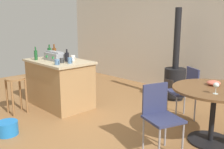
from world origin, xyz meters
TOP-DOWN VIEW (x-y plane):
  - ground_plane at (0.00, 0.00)m, footprint 8.80×8.80m
  - back_wall at (0.00, 2.78)m, footprint 8.00×0.10m
  - kitchen_island at (-1.16, 0.18)m, footprint 1.33×0.83m
  - wooden_stool at (-1.33, -0.61)m, footprint 0.33×0.33m
  - dining_table at (1.59, 0.84)m, footprint 1.10×1.10m
  - folding_chair_near at (1.25, 0.09)m, footprint 0.51×0.51m
  - folding_chair_left at (0.89, 1.33)m, footprint 0.55×0.55m
  - wood_stove at (0.19, 2.14)m, footprint 0.44×0.45m
  - toolbox at (-1.21, 0.14)m, footprint 0.44×0.23m
  - bottle_0 at (-0.92, 0.22)m, footprint 0.08×0.08m
  - bottle_1 at (-1.45, 0.27)m, footprint 0.08×0.08m
  - bottle_2 at (-1.51, -0.10)m, footprint 0.06×0.06m
  - bottle_3 at (-1.71, 0.31)m, footprint 0.08×0.08m
  - cup_0 at (-0.86, 0.07)m, footprint 0.12×0.08m
  - cup_1 at (-1.57, 0.16)m, footprint 0.12×0.09m
  - cup_2 at (-0.72, 0.15)m, footprint 0.12×0.08m
  - cup_3 at (-0.98, 0.39)m, footprint 0.12×0.09m
  - cup_4 at (-0.76, -0.09)m, footprint 0.12×0.09m
  - wine_glass at (1.70, 0.58)m, footprint 0.07×0.07m
  - serving_bowl at (1.51, 0.96)m, footprint 0.18×0.18m
  - plastic_bucket at (-0.58, -1.09)m, footprint 0.30×0.30m

SIDE VIEW (x-z plane):
  - ground_plane at x=0.00m, z-range 0.00..0.00m
  - plastic_bucket at x=-0.58m, z-range 0.00..0.20m
  - kitchen_island at x=-1.16m, z-range 0.00..0.90m
  - wood_stove at x=0.19m, z-range -0.47..1.42m
  - wooden_stool at x=-1.33m, z-range 0.15..0.80m
  - folding_chair_left at x=0.89m, z-range 0.08..0.95m
  - folding_chair_near at x=1.25m, z-range 0.08..0.96m
  - dining_table at x=1.59m, z-range 0.21..0.97m
  - serving_bowl at x=1.51m, z-range 0.77..0.84m
  - wine_glass at x=1.70m, z-range 0.80..0.94m
  - cup_0 at x=-0.86m, z-range 0.89..0.98m
  - cup_4 at x=-0.76m, z-range 0.89..0.99m
  - cup_3 at x=-0.98m, z-range 0.89..0.99m
  - cup_2 at x=-0.72m, z-range 0.89..1.00m
  - cup_1 at x=-1.57m, z-range 0.89..1.00m
  - toolbox at x=-1.21m, z-range 0.89..1.06m
  - bottle_0 at x=-0.92m, z-range 0.87..1.10m
  - bottle_3 at x=-1.71m, z-range 0.87..1.12m
  - bottle_2 at x=-1.51m, z-range 0.87..1.12m
  - bottle_1 at x=-1.45m, z-range 0.86..1.15m
  - back_wall at x=0.00m, z-range 0.00..2.70m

